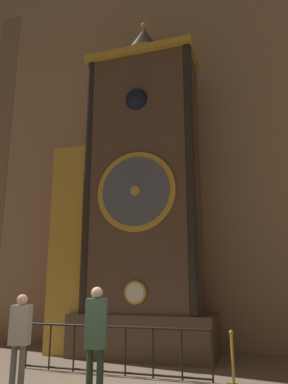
% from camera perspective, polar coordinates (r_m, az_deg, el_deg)
% --- Properties ---
extents(cathedral_back_wall, '(24.00, 0.32, 14.28)m').
position_cam_1_polar(cathedral_back_wall, '(13.00, 2.78, 10.13)').
color(cathedral_back_wall, '#997A5B').
rests_on(cathedral_back_wall, ground_plane).
extents(clock_tower, '(4.59, 1.78, 10.08)m').
position_cam_1_polar(clock_tower, '(10.82, -1.66, -1.16)').
color(clock_tower, brown).
rests_on(clock_tower, ground_plane).
extents(railing_fence, '(4.29, 0.05, 0.99)m').
position_cam_1_polar(railing_fence, '(8.69, -4.87, -22.49)').
color(railing_fence, black).
rests_on(railing_fence, ground_plane).
extents(visitor_near, '(0.38, 0.28, 1.68)m').
position_cam_1_polar(visitor_near, '(7.55, -18.39, -19.71)').
color(visitor_near, '#58554F').
rests_on(visitor_near, ground_plane).
extents(visitor_far, '(0.39, 0.31, 1.82)m').
position_cam_1_polar(visitor_far, '(6.46, -7.35, -20.63)').
color(visitor_far, '#213427').
rests_on(visitor_far, ground_plane).
extents(stanchion_post, '(0.28, 0.28, 0.99)m').
position_cam_1_polar(stanchion_post, '(8.06, 13.41, -24.55)').
color(stanchion_post, '#B28E33').
rests_on(stanchion_post, ground_plane).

